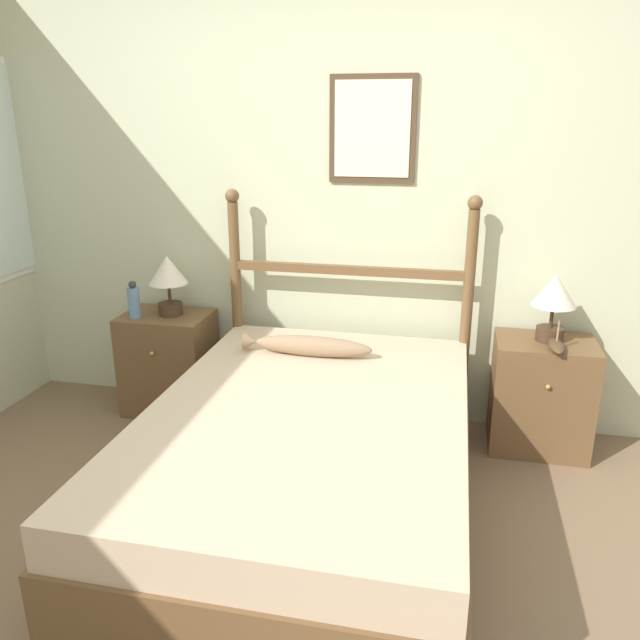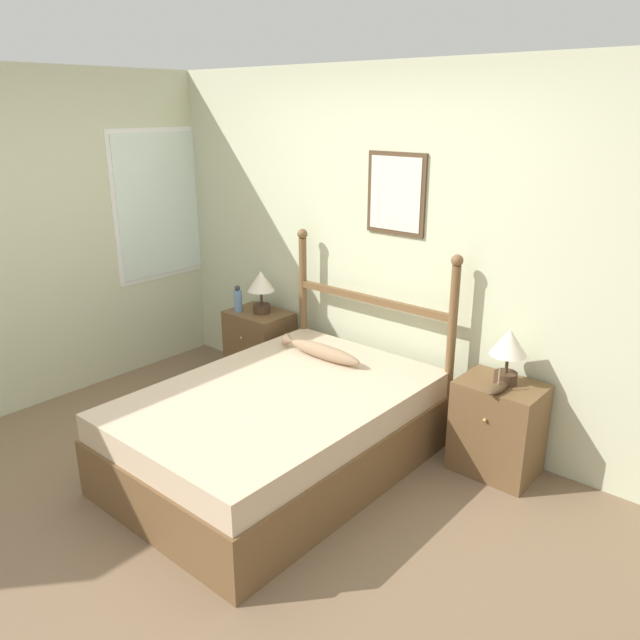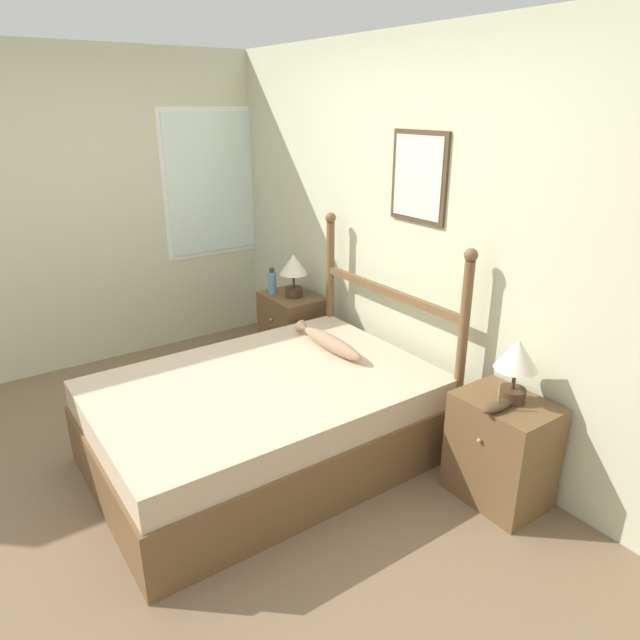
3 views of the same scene
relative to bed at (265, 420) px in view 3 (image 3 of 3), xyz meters
The scene contains 12 objects.
ground_plane 0.65m from the bed, 91.23° to the right, with size 16.00×16.00×0.00m, color #7A6047.
wall_back 1.52m from the bed, 90.60° to the left, with size 6.40×0.08×2.55m.
wall_left 2.43m from the bed, 165.33° to the right, with size 0.08×6.40×2.55m.
bed is the anchor object (origin of this frame).
headboard 1.10m from the bed, 90.00° to the left, with size 1.42×0.08×1.36m.
nightstand_left 1.41m from the bed, 140.77° to the left, with size 0.52×0.40×0.62m.
nightstand_right 1.41m from the bed, 39.23° to the left, with size 0.52×0.40×0.62m.
table_lamp_left 1.50m from the bed, 139.67° to the left, with size 0.23×0.23×0.36m.
table_lamp_right 1.54m from the bed, 39.45° to the left, with size 0.23×0.23×0.36m.
bottle 1.54m from the bed, 147.18° to the left, with size 0.07×0.07×0.22m.
model_boat 1.41m from the bed, 34.50° to the left, with size 0.07×0.23×0.16m.
fish_pillow 0.70m from the bed, 103.44° to the left, with size 0.69×0.10×0.11m.
Camera 3 is at (2.74, -0.90, 2.13)m, focal length 32.00 mm.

